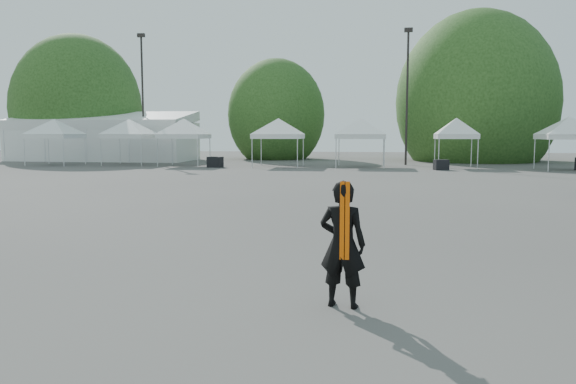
# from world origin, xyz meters

# --- Properties ---
(ground) EXTENTS (120.00, 120.00, 0.00)m
(ground) POSITION_xyz_m (0.00, 0.00, 0.00)
(ground) COLOR #474442
(ground) RESTS_ON ground
(marquee) EXTENTS (15.00, 6.25, 4.23)m
(marquee) POSITION_xyz_m (-22.00, 35.00, 1.97)
(marquee) COLOR white
(marquee) RESTS_ON ground
(light_pole_west) EXTENTS (0.60, 0.25, 10.30)m
(light_pole_west) POSITION_xyz_m (-18.00, 34.00, 5.77)
(light_pole_west) COLOR black
(light_pole_west) RESTS_ON ground
(light_pole_east) EXTENTS (0.60, 0.25, 9.80)m
(light_pole_east) POSITION_xyz_m (3.00, 32.00, 5.52)
(light_pole_east) COLOR black
(light_pole_east) RESTS_ON ground
(tree_far_w) EXTENTS (4.80, 4.80, 7.30)m
(tree_far_w) POSITION_xyz_m (-26.00, 38.00, 4.54)
(tree_far_w) COLOR #382314
(tree_far_w) RESTS_ON ground
(tree_mid_w) EXTENTS (4.16, 4.16, 6.33)m
(tree_mid_w) POSITION_xyz_m (-8.00, 40.00, 3.93)
(tree_mid_w) COLOR #382314
(tree_mid_w) RESTS_ON ground
(tree_mid_e) EXTENTS (5.12, 5.12, 7.79)m
(tree_mid_e) POSITION_xyz_m (9.00, 39.00, 4.84)
(tree_mid_e) COLOR #382314
(tree_mid_e) RESTS_ON ground
(tent_a) EXTENTS (4.49, 4.49, 3.88)m
(tent_a) POSITION_xyz_m (-22.17, 27.89, 3.06)
(tent_a) COLOR silver
(tent_a) RESTS_ON ground
(tent_b) EXTENTS (4.53, 4.53, 3.88)m
(tent_b) POSITION_xyz_m (-16.94, 28.97, 3.06)
(tent_b) COLOR silver
(tent_b) RESTS_ON ground
(tent_c) EXTENTS (4.38, 4.38, 3.88)m
(tent_c) POSITION_xyz_m (-12.60, 28.38, 3.06)
(tent_c) COLOR silver
(tent_c) RESTS_ON ground
(tent_d) EXTENTS (4.63, 4.63, 3.88)m
(tent_d) POSITION_xyz_m (-5.85, 28.52, 3.06)
(tent_d) COLOR silver
(tent_d) RESTS_ON ground
(tent_e) EXTENTS (4.73, 4.73, 3.88)m
(tent_e) POSITION_xyz_m (-0.21, 28.84, 3.06)
(tent_e) COLOR silver
(tent_e) RESTS_ON ground
(tent_f) EXTENTS (3.75, 3.75, 3.88)m
(tent_f) POSITION_xyz_m (6.09, 28.96, 3.06)
(tent_f) COLOR silver
(tent_f) RESTS_ON ground
(tent_g) EXTENTS (4.61, 4.61, 3.88)m
(tent_g) POSITION_xyz_m (12.60, 27.28, 3.06)
(tent_g) COLOR silver
(tent_g) RESTS_ON ground
(man) EXTENTS (0.68, 0.51, 1.70)m
(man) POSITION_xyz_m (0.32, -2.53, 0.85)
(man) COLOR black
(man) RESTS_ON ground
(crate_west) EXTENTS (1.06, 0.90, 0.72)m
(crate_west) POSITION_xyz_m (-9.91, 26.85, 0.36)
(crate_west) COLOR black
(crate_west) RESTS_ON ground
(crate_mid) EXTENTS (0.97, 0.82, 0.66)m
(crate_mid) POSITION_xyz_m (4.89, 26.38, 0.33)
(crate_mid) COLOR black
(crate_mid) RESTS_ON ground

